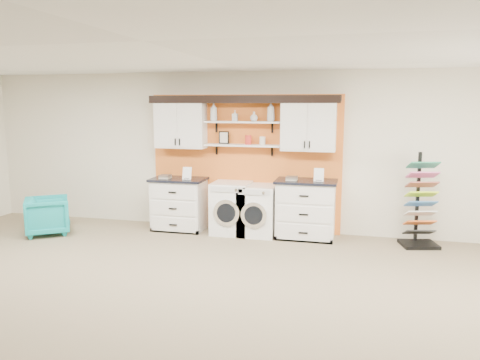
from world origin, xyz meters
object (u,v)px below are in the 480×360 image
(base_cabinet_left, at_px, (179,204))
(dryer, at_px, (258,210))
(base_cabinet_right, at_px, (306,209))
(armchair, at_px, (48,216))
(washer, at_px, (232,208))
(sample_rack, at_px, (420,216))

(base_cabinet_left, height_order, dryer, base_cabinet_left)
(base_cabinet_right, distance_m, dryer, 0.82)
(dryer, distance_m, armchair, 3.65)
(washer, xyz_separation_m, armchair, (-3.08, -0.84, -0.13))
(base_cabinet_right, bearing_deg, washer, -179.85)
(washer, distance_m, armchair, 3.19)
(washer, bearing_deg, base_cabinet_left, 179.80)
(washer, distance_m, dryer, 0.47)
(base_cabinet_left, xyz_separation_m, armchair, (-2.10, -0.84, -0.14))
(base_cabinet_right, bearing_deg, base_cabinet_left, 180.00)
(base_cabinet_right, distance_m, sample_rack, 1.80)
(base_cabinet_left, height_order, armchair, base_cabinet_left)
(base_cabinet_left, bearing_deg, sample_rack, -0.19)
(base_cabinet_left, bearing_deg, base_cabinet_right, -0.00)
(base_cabinet_left, relative_size, armchair, 1.34)
(washer, xyz_separation_m, dryer, (0.47, 0.00, -0.01))
(base_cabinet_left, distance_m, base_cabinet_right, 2.26)
(sample_rack, bearing_deg, base_cabinet_left, 166.10)
(washer, xyz_separation_m, sample_rack, (3.09, -0.01, 0.04))
(base_cabinet_right, relative_size, washer, 1.13)
(armchair, bearing_deg, base_cabinet_left, -103.66)
(base_cabinet_left, relative_size, washer, 1.06)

